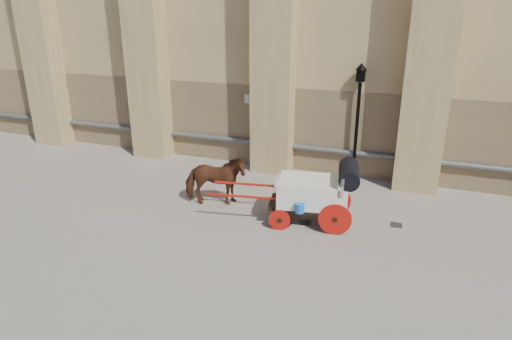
% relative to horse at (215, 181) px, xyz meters
% --- Properties ---
extents(ground, '(90.00, 90.00, 0.00)m').
position_rel_horse_xyz_m(ground, '(1.68, -0.15, -0.79)').
color(ground, gray).
rests_on(ground, ground).
extents(horse, '(2.05, 1.42, 1.58)m').
position_rel_horse_xyz_m(horse, '(0.00, 0.00, 0.00)').
color(horse, '#5A2C1A').
rests_on(horse, ground).
extents(carriage, '(4.26, 1.81, 1.81)m').
position_rel_horse_xyz_m(carriage, '(3.18, -0.11, 0.18)').
color(carriage, black).
rests_on(carriage, ground).
extents(street_lamp, '(0.37, 0.37, 4.00)m').
position_rel_horse_xyz_m(street_lamp, '(3.61, 3.60, 1.35)').
color(street_lamp, black).
rests_on(street_lamp, ground).
extents(drain_grate_near, '(0.38, 0.38, 0.01)m').
position_rel_horse_xyz_m(drain_grate_near, '(2.89, -0.23, -0.78)').
color(drain_grate_near, black).
rests_on(drain_grate_near, ground).
extents(drain_grate_far, '(0.33, 0.33, 0.01)m').
position_rel_horse_xyz_m(drain_grate_far, '(5.32, 0.49, -0.78)').
color(drain_grate_far, black).
rests_on(drain_grate_far, ground).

